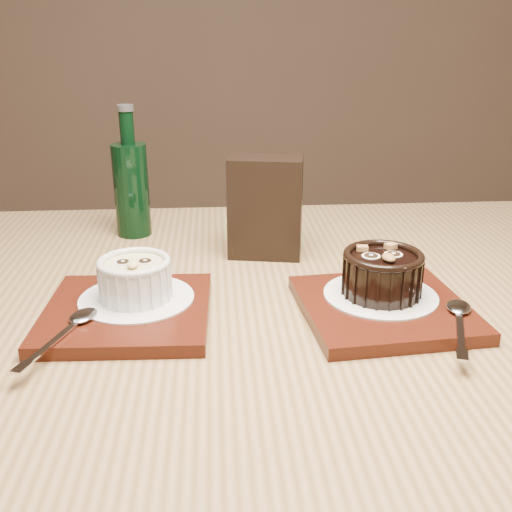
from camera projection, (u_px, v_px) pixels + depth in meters
The scene contains 11 objects.
table at pixel (245, 371), 0.73m from camera, with size 1.24×0.86×0.75m.
tray_left at pixel (127, 312), 0.66m from camera, with size 0.18×0.18×0.01m, color #42150B.
doily_left at pixel (137, 298), 0.68m from camera, with size 0.13×0.13×0.00m, color silver.
ramekin_white at pixel (135, 277), 0.67m from camera, with size 0.08×0.08×0.05m.
spoon_left at pixel (65, 331), 0.60m from camera, with size 0.03×0.13×0.01m, color silver, non-canonical shape.
tray_right at pixel (384, 308), 0.67m from camera, with size 0.18×0.18×0.01m, color #42150B.
doily_right at pixel (380, 295), 0.69m from camera, with size 0.13×0.13×0.00m, color silver.
ramekin_dark at pixel (382, 271), 0.68m from camera, with size 0.09×0.09×0.05m.
spoon_right at pixel (460, 321), 0.62m from camera, with size 0.03×0.13×0.01m, color silver, non-canonical shape.
condiment_stand at pixel (266, 207), 0.83m from camera, with size 0.10×0.06×0.14m, color black.
green_bottle at pixel (131, 186), 0.91m from camera, with size 0.05×0.05×0.20m.
Camera 1 is at (0.18, -0.80, 1.06)m, focal length 42.00 mm.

